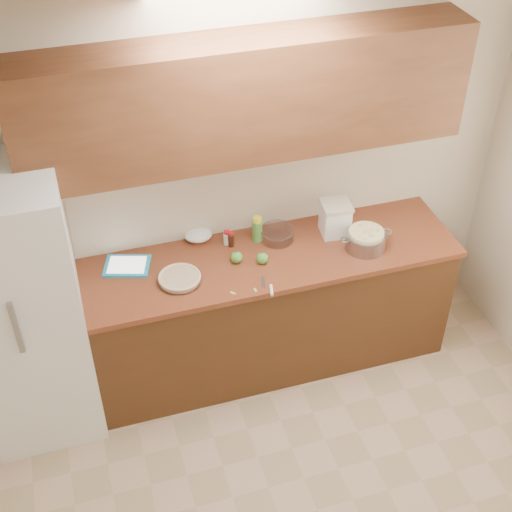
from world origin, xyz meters
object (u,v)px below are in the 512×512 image
object	(u,v)px
colander	(366,240)
flour_canister	(335,218)
pie	(180,278)
tablet	(127,266)

from	to	relation	value
colander	flour_canister	world-z (taller)	flour_canister
pie	colander	bearing A→B (deg)	-1.12
colander	flour_canister	size ratio (longest dim) A/B	1.51
colander	pie	bearing A→B (deg)	178.88
pie	tablet	world-z (taller)	pie
tablet	pie	bearing A→B (deg)	-21.22
pie	flour_canister	bearing A→B (deg)	9.58
tablet	flour_canister	bearing A→B (deg)	15.51
pie	flour_canister	world-z (taller)	flour_canister
colander	tablet	size ratio (longest dim) A/B	1.07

